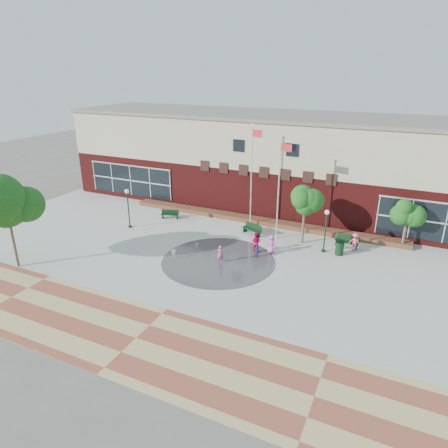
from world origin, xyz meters
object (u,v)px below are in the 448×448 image
at_px(trash_can, 340,248).
at_px(tree_big_left, 5,201).
at_px(flagpole_left, 252,171).
at_px(flagpole_right, 279,184).
at_px(bench_left, 170,216).
at_px(child_splash, 220,254).

distance_m(trash_can, tree_big_left, 24.13).
bearing_deg(flagpole_left, flagpole_right, -12.04).
bearing_deg(tree_big_left, flagpole_left, 49.21).
relative_size(bench_left, tree_big_left, 0.25).
xyz_separation_m(bench_left, trash_can, (15.97, -1.20, 0.29)).
relative_size(flagpole_right, trash_can, 7.64).
height_order(bench_left, tree_big_left, tree_big_left).
height_order(tree_big_left, child_splash, tree_big_left).
height_order(flagpole_right, trash_can, flagpole_right).
xyz_separation_m(trash_can, tree_big_left, (-20.62, -11.76, 4.36)).
bearing_deg(flagpole_left, tree_big_left, -115.07).
distance_m(bench_left, tree_big_left, 14.53).
bearing_deg(flagpole_left, trash_can, -1.32).
relative_size(flagpole_left, tree_big_left, 1.33).
height_order(trash_can, tree_big_left, tree_big_left).
distance_m(flagpole_left, bench_left, 9.16).
height_order(flagpole_left, child_splash, flagpole_left).
bearing_deg(trash_can, bench_left, 175.72).
distance_m(flagpole_right, trash_can, 6.82).
distance_m(tree_big_left, child_splash, 15.18).
height_order(flagpole_left, flagpole_right, flagpole_left).
height_order(flagpole_right, tree_big_left, flagpole_right).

